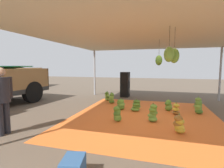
{
  "coord_description": "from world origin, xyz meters",
  "views": [
    {
      "loc": [
        -5.67,
        -0.5,
        1.69
      ],
      "look_at": [
        0.42,
        1.25,
        1.04
      ],
      "focal_mm": 27.31,
      "sensor_mm": 36.0,
      "label": 1
    }
  ],
  "objects_px": {
    "banana_bunch_7": "(198,103)",
    "worker_0": "(2,96)",
    "banana_bunch_5": "(168,106)",
    "banana_bunch_2": "(199,108)",
    "banana_bunch_0": "(107,96)",
    "banana_bunch_3": "(111,98)",
    "speaker_stack": "(125,84)",
    "banana_bunch_4": "(117,114)",
    "banana_bunch_6": "(179,125)",
    "banana_bunch_1": "(136,106)",
    "banana_bunch_8": "(121,105)",
    "banana_bunch_9": "(176,110)",
    "banana_bunch_10": "(153,113)"
  },
  "relations": [
    {
      "from": "banana_bunch_5",
      "to": "banana_bunch_9",
      "type": "height_order",
      "value": "banana_bunch_9"
    },
    {
      "from": "banana_bunch_7",
      "to": "worker_0",
      "type": "relative_size",
      "value": 0.28
    },
    {
      "from": "banana_bunch_9",
      "to": "banana_bunch_5",
      "type": "bearing_deg",
      "value": 25.06
    },
    {
      "from": "banana_bunch_0",
      "to": "banana_bunch_8",
      "type": "distance_m",
      "value": 1.83
    },
    {
      "from": "banana_bunch_1",
      "to": "banana_bunch_8",
      "type": "bearing_deg",
      "value": 82.97
    },
    {
      "from": "banana_bunch_3",
      "to": "worker_0",
      "type": "height_order",
      "value": "worker_0"
    },
    {
      "from": "banana_bunch_6",
      "to": "banana_bunch_7",
      "type": "xyz_separation_m",
      "value": [
        3.04,
        -1.02,
        -0.02
      ]
    },
    {
      "from": "banana_bunch_5",
      "to": "banana_bunch_8",
      "type": "distance_m",
      "value": 1.83
    },
    {
      "from": "banana_bunch_10",
      "to": "worker_0",
      "type": "xyz_separation_m",
      "value": [
        -2.05,
        3.53,
        0.72
      ]
    },
    {
      "from": "banana_bunch_4",
      "to": "banana_bunch_6",
      "type": "distance_m",
      "value": 1.8
    },
    {
      "from": "banana_bunch_7",
      "to": "speaker_stack",
      "type": "distance_m",
      "value": 3.89
    },
    {
      "from": "banana_bunch_0",
      "to": "banana_bunch_8",
      "type": "bearing_deg",
      "value": -145.7
    },
    {
      "from": "banana_bunch_5",
      "to": "banana_bunch_8",
      "type": "xyz_separation_m",
      "value": [
        -0.3,
        1.81,
        -0.01
      ]
    },
    {
      "from": "banana_bunch_9",
      "to": "banana_bunch_7",
      "type": "bearing_deg",
      "value": -36.1
    },
    {
      "from": "banana_bunch_10",
      "to": "banana_bunch_0",
      "type": "bearing_deg",
      "value": 40.91
    },
    {
      "from": "banana_bunch_0",
      "to": "banana_bunch_3",
      "type": "bearing_deg",
      "value": -145.89
    },
    {
      "from": "banana_bunch_0",
      "to": "speaker_stack",
      "type": "height_order",
      "value": "speaker_stack"
    },
    {
      "from": "banana_bunch_0",
      "to": "worker_0",
      "type": "xyz_separation_m",
      "value": [
        -4.73,
        1.21,
        0.76
      ]
    },
    {
      "from": "banana_bunch_7",
      "to": "banana_bunch_5",
      "type": "bearing_deg",
      "value": 124.16
    },
    {
      "from": "banana_bunch_10",
      "to": "speaker_stack",
      "type": "height_order",
      "value": "speaker_stack"
    },
    {
      "from": "banana_bunch_3",
      "to": "banana_bunch_8",
      "type": "height_order",
      "value": "banana_bunch_3"
    },
    {
      "from": "banana_bunch_2",
      "to": "banana_bunch_5",
      "type": "distance_m",
      "value": 1.03
    },
    {
      "from": "banana_bunch_10",
      "to": "banana_bunch_7",
      "type": "bearing_deg",
      "value": -36.78
    },
    {
      "from": "banana_bunch_9",
      "to": "speaker_stack",
      "type": "bearing_deg",
      "value": 38.37
    },
    {
      "from": "banana_bunch_7",
      "to": "banana_bunch_8",
      "type": "distance_m",
      "value": 3.19
    },
    {
      "from": "banana_bunch_3",
      "to": "banana_bunch_9",
      "type": "xyz_separation_m",
      "value": [
        -1.15,
        -2.69,
        -0.05
      ]
    },
    {
      "from": "banana_bunch_1",
      "to": "banana_bunch_7",
      "type": "relative_size",
      "value": 1.0
    },
    {
      "from": "banana_bunch_6",
      "to": "speaker_stack",
      "type": "height_order",
      "value": "speaker_stack"
    },
    {
      "from": "banana_bunch_6",
      "to": "banana_bunch_8",
      "type": "height_order",
      "value": "banana_bunch_6"
    },
    {
      "from": "banana_bunch_1",
      "to": "banana_bunch_3",
      "type": "xyz_separation_m",
      "value": [
        1.03,
        1.28,
        0.03
      ]
    },
    {
      "from": "banana_bunch_0",
      "to": "banana_bunch_2",
      "type": "bearing_deg",
      "value": -109.59
    },
    {
      "from": "banana_bunch_4",
      "to": "banana_bunch_10",
      "type": "relative_size",
      "value": 0.86
    },
    {
      "from": "worker_0",
      "to": "banana_bunch_0",
      "type": "bearing_deg",
      "value": -14.29
    },
    {
      "from": "banana_bunch_5",
      "to": "banana_bunch_2",
      "type": "bearing_deg",
      "value": -99.04
    },
    {
      "from": "banana_bunch_7",
      "to": "worker_0",
      "type": "xyz_separation_m",
      "value": [
        -4.33,
        5.23,
        0.77
      ]
    },
    {
      "from": "banana_bunch_2",
      "to": "banana_bunch_8",
      "type": "relative_size",
      "value": 1.04
    },
    {
      "from": "banana_bunch_8",
      "to": "banana_bunch_9",
      "type": "distance_m",
      "value": 2.05
    },
    {
      "from": "banana_bunch_3",
      "to": "banana_bunch_9",
      "type": "relative_size",
      "value": 1.16
    },
    {
      "from": "banana_bunch_3",
      "to": "banana_bunch_6",
      "type": "xyz_separation_m",
      "value": [
        -2.89,
        -2.62,
        -0.01
      ]
    },
    {
      "from": "banana_bunch_2",
      "to": "banana_bunch_7",
      "type": "height_order",
      "value": "banana_bunch_2"
    },
    {
      "from": "banana_bunch_3",
      "to": "banana_bunch_10",
      "type": "height_order",
      "value": "banana_bunch_10"
    },
    {
      "from": "banana_bunch_3",
      "to": "banana_bunch_4",
      "type": "relative_size",
      "value": 1.06
    },
    {
      "from": "banana_bunch_0",
      "to": "banana_bunch_8",
      "type": "relative_size",
      "value": 1.02
    },
    {
      "from": "banana_bunch_6",
      "to": "banana_bunch_7",
      "type": "height_order",
      "value": "banana_bunch_6"
    },
    {
      "from": "banana_bunch_2",
      "to": "banana_bunch_8",
      "type": "distance_m",
      "value": 2.83
    },
    {
      "from": "banana_bunch_0",
      "to": "banana_bunch_2",
      "type": "xyz_separation_m",
      "value": [
        -1.37,
        -3.85,
        0.0
      ]
    },
    {
      "from": "banana_bunch_3",
      "to": "banana_bunch_5",
      "type": "height_order",
      "value": "banana_bunch_3"
    },
    {
      "from": "banana_bunch_5",
      "to": "worker_0",
      "type": "distance_m",
      "value": 5.42
    },
    {
      "from": "speaker_stack",
      "to": "banana_bunch_4",
      "type": "bearing_deg",
      "value": -171.51
    },
    {
      "from": "banana_bunch_0",
      "to": "banana_bunch_4",
      "type": "height_order",
      "value": "banana_bunch_4"
    }
  ]
}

